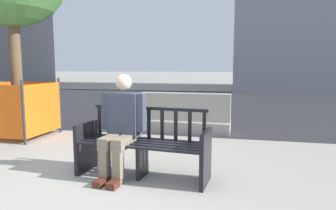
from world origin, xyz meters
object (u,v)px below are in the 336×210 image
Objects in this scene: seated_person at (122,123)px; construction_fence at (18,108)px; jersey_barrier_centre at (185,116)px; street_bench at (143,146)px.

seated_person reaches higher than construction_fence.
jersey_barrier_centre is 3.46m from construction_fence.
construction_fence is at bearing -158.19° from jersey_barrier_centre.
street_bench is 3.55m from construction_fence.
jersey_barrier_centre is at bearing 89.00° from street_bench.
street_bench reaches higher than jersey_barrier_centre.
construction_fence is at bearing 150.05° from seated_person.
seated_person is 1.11× the size of construction_fence.
seated_person is at bearing -173.50° from street_bench.
street_bench is 0.86× the size of jersey_barrier_centre.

